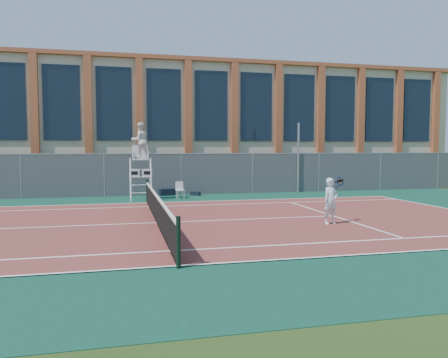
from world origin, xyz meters
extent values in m
plane|color=#233814|center=(0.00, 0.00, 0.00)|extent=(120.00, 120.00, 0.00)
cube|color=#0D3A29|center=(0.00, 1.00, 0.01)|extent=(36.00, 20.00, 0.01)
cube|color=brown|center=(0.00, 0.00, 0.02)|extent=(23.77, 10.97, 0.02)
cylinder|color=black|center=(0.00, -5.60, 0.55)|extent=(0.10, 0.10, 1.10)
cylinder|color=black|center=(0.00, 5.60, 0.55)|extent=(0.10, 0.10, 1.10)
cube|color=black|center=(0.00, 0.00, 0.46)|extent=(0.03, 11.00, 0.86)
cube|color=white|center=(0.00, 0.00, 0.92)|extent=(0.06, 11.20, 0.07)
cube|color=black|center=(0.00, 10.00, 1.10)|extent=(40.00, 1.40, 2.20)
cube|color=beige|center=(0.00, 18.00, 4.00)|extent=(44.00, 10.00, 8.00)
cube|color=#9D4D2D|center=(0.00, 18.00, 8.10)|extent=(45.00, 10.60, 0.25)
cylinder|color=#9EA0A5|center=(8.67, 8.70, 1.97)|extent=(0.12, 0.12, 3.94)
cylinder|color=white|center=(-0.71, 6.47, 0.99)|extent=(0.06, 0.57, 2.07)
cylinder|color=white|center=(0.24, 6.47, 0.99)|extent=(0.06, 0.57, 2.07)
cylinder|color=white|center=(-0.71, 7.53, 0.99)|extent=(0.06, 0.57, 2.07)
cylinder|color=white|center=(0.24, 7.53, 0.99)|extent=(0.06, 0.57, 2.07)
cube|color=white|center=(-0.24, 7.00, 1.97)|extent=(0.74, 0.64, 0.06)
cube|color=white|center=(-0.24, 7.30, 2.34)|extent=(0.74, 0.05, 0.64)
cube|color=white|center=(-0.53, 6.58, 1.34)|extent=(0.47, 0.03, 0.36)
cube|color=white|center=(0.06, 6.58, 1.34)|extent=(0.47, 0.03, 0.36)
imported|color=white|center=(-0.24, 7.05, 2.88)|extent=(1.02, 0.91, 1.75)
cube|color=silver|center=(1.70, 7.02, 0.42)|extent=(0.44, 0.44, 0.04)
cube|color=silver|center=(1.67, 7.19, 0.64)|extent=(0.39, 0.09, 0.42)
cylinder|color=silver|center=(1.56, 6.84, 0.21)|extent=(0.03, 0.03, 0.39)
cylinder|color=silver|center=(1.87, 6.88, 0.21)|extent=(0.03, 0.03, 0.39)
cylinder|color=silver|center=(1.52, 7.15, 0.21)|extent=(0.03, 0.03, 0.39)
cylinder|color=silver|center=(1.83, 7.19, 0.21)|extent=(0.03, 0.03, 0.39)
cube|color=black|center=(1.20, 8.60, 0.19)|extent=(0.89, 0.53, 0.36)
cube|color=black|center=(2.66, 8.22, 0.11)|extent=(0.56, 0.48, 0.21)
imported|color=silver|center=(5.51, -1.52, 0.78)|extent=(0.63, 0.50, 1.51)
torus|color=#121644|center=(5.91, -1.32, 1.42)|extent=(0.38, 0.30, 0.30)
sphere|color=#CCE533|center=(6.01, -1.14, 1.37)|extent=(0.07, 0.07, 0.07)
camera|label=1|loc=(-1.12, -14.49, 2.49)|focal=35.00mm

